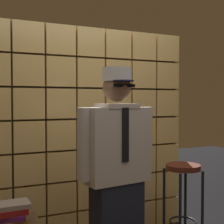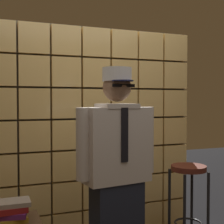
# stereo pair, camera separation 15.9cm
# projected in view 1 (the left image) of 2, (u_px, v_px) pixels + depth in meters

# --- Properties ---
(glass_block_wall) EXTENTS (2.23, 0.10, 2.23)m
(glass_block_wall) POSITION_uv_depth(u_px,v_px,m) (90.00, 133.00, 3.39)
(glass_block_wall) COLOR #F2C672
(glass_block_wall) RESTS_ON ground
(standing_person) EXTENTS (0.68, 0.32, 1.69)m
(standing_person) POSITION_uv_depth(u_px,v_px,m) (117.00, 173.00, 2.50)
(standing_person) COLOR #1E2333
(standing_person) RESTS_ON ground
(bar_stool) EXTENTS (0.34, 0.34, 0.81)m
(bar_stool) POSITION_uv_depth(u_px,v_px,m) (183.00, 185.00, 3.19)
(bar_stool) COLOR #592319
(bar_stool) RESTS_ON ground
(book_stack) EXTENTS (0.26, 0.23, 0.16)m
(book_stack) POSITION_uv_depth(u_px,v_px,m) (11.00, 214.00, 2.34)
(book_stack) COLOR olive
(book_stack) RESTS_ON side_table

